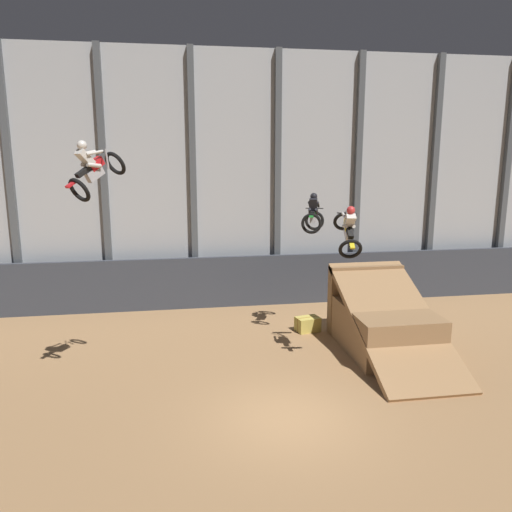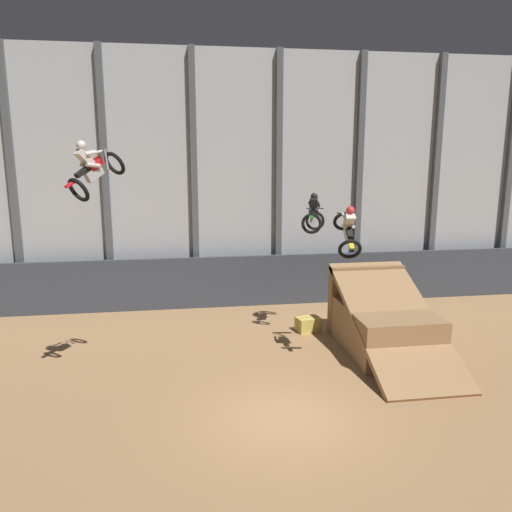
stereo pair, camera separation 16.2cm
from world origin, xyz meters
The scene contains 8 objects.
ground_plane centered at (0.00, 0.00, 0.00)m, with size 60.00×60.00×0.00m, color #9E754C.
arena_back_wall centered at (0.00, 10.82, 5.68)m, with size 32.00×0.40×11.36m.
lower_barrier centered at (0.00, 10.12, 1.16)m, with size 31.36×0.20×2.33m.
dirt_ramp centered at (4.47, 4.36, 0.95)m, with size 2.87×5.96×2.83m.
rider_bike_left_air centered at (-4.88, 2.53, 6.45)m, with size 1.70×1.70×1.69m.
rider_bike_center_air centered at (2.27, 5.87, 4.63)m, with size 1.22×1.78×1.48m.
rider_bike_right_air centered at (2.62, 3.07, 4.54)m, with size 0.99×1.88×1.69m.
hay_bale_trackside centered at (2.29, 6.39, 0.28)m, with size 1.01×0.79×0.57m.
Camera 2 is at (-2.54, -11.77, 6.86)m, focal length 35.00 mm.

